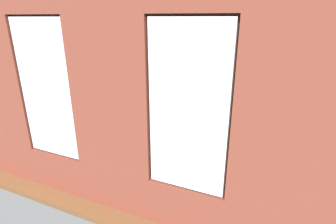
# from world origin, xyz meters

# --- Properties ---
(ground_plane) EXTENTS (6.94, 5.44, 0.10)m
(ground_plane) POSITION_xyz_m (0.00, 0.00, -0.05)
(ground_plane) COLOR brown
(brick_wall_with_windows) EXTENTS (6.34, 0.30, 3.30)m
(brick_wall_with_windows) POSITION_xyz_m (0.00, 2.34, 1.62)
(brick_wall_with_windows) COLOR brown
(brick_wall_with_windows) RESTS_ON ground_plane
(white_wall_right) EXTENTS (0.10, 4.44, 3.30)m
(white_wall_right) POSITION_xyz_m (3.12, 0.20, 1.65)
(white_wall_right) COLOR silver
(white_wall_right) RESTS_ON ground_plane
(couch_by_window) EXTENTS (2.07, 0.87, 0.80)m
(couch_by_window) POSITION_xyz_m (-0.11, 1.69, 0.33)
(couch_by_window) COLOR black
(couch_by_window) RESTS_ON ground_plane
(couch_left) EXTENTS (0.93, 2.06, 0.80)m
(couch_left) POSITION_xyz_m (-2.47, 0.17, 0.33)
(couch_left) COLOR black
(couch_left) RESTS_ON ground_plane
(coffee_table) EXTENTS (1.25, 0.74, 0.44)m
(coffee_table) POSITION_xyz_m (-0.08, 0.19, 0.38)
(coffee_table) COLOR #A87547
(coffee_table) RESTS_ON ground_plane
(cup_ceramic) EXTENTS (0.07, 0.07, 0.09)m
(cup_ceramic) POSITION_xyz_m (-0.42, 0.06, 0.48)
(cup_ceramic) COLOR silver
(cup_ceramic) RESTS_ON coffee_table
(candle_jar) EXTENTS (0.08, 0.08, 0.11)m
(candle_jar) POSITION_xyz_m (0.30, 0.30, 0.50)
(candle_jar) COLOR #B7333D
(candle_jar) RESTS_ON coffee_table
(table_plant_small) EXTENTS (0.10, 0.10, 0.17)m
(table_plant_small) POSITION_xyz_m (0.08, 0.10, 0.53)
(table_plant_small) COLOR brown
(table_plant_small) RESTS_ON coffee_table
(remote_gray) EXTENTS (0.06, 0.17, 0.02)m
(remote_gray) POSITION_xyz_m (-0.08, 0.19, 0.45)
(remote_gray) COLOR #59595B
(remote_gray) RESTS_ON coffee_table
(media_console) EXTENTS (1.01, 0.42, 0.51)m
(media_console) POSITION_xyz_m (2.82, -0.42, 0.25)
(media_console) COLOR black
(media_console) RESTS_ON ground_plane
(tv_flatscreen) EXTENTS (1.09, 0.20, 0.77)m
(tv_flatscreen) POSITION_xyz_m (2.82, -0.42, 0.90)
(tv_flatscreen) COLOR black
(tv_flatscreen) RESTS_ON media_console
(papasan_chair) EXTENTS (1.18, 1.18, 0.72)m
(papasan_chair) POSITION_xyz_m (0.85, -1.62, 0.46)
(papasan_chair) COLOR olive
(papasan_chair) RESTS_ON ground_plane
(potted_plant_between_couches) EXTENTS (0.79, 0.80, 1.01)m
(potted_plant_between_couches) POSITION_xyz_m (-1.58, 1.64, 0.63)
(potted_plant_between_couches) COLOR gray
(potted_plant_between_couches) RESTS_ON ground_plane
(potted_plant_mid_room_small) EXTENTS (0.45, 0.45, 0.66)m
(potted_plant_mid_room_small) POSITION_xyz_m (-0.75, -1.14, 0.46)
(potted_plant_mid_room_small) COLOR gray
(potted_plant_mid_room_small) RESTS_ON ground_plane
(potted_plant_corner_near_left) EXTENTS (1.14, 1.03, 1.40)m
(potted_plant_corner_near_left) POSITION_xyz_m (-2.62, -1.70, 0.71)
(potted_plant_corner_near_left) COLOR #9E5638
(potted_plant_corner_near_left) RESTS_ON ground_plane
(potted_plant_foreground_right) EXTENTS (0.97, 0.85, 1.22)m
(potted_plant_foreground_right) POSITION_xyz_m (2.52, -1.67, 0.58)
(potted_plant_foreground_right) COLOR #9E5638
(potted_plant_foreground_right) RESTS_ON ground_plane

